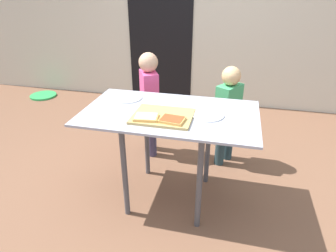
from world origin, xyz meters
TOP-DOWN VIEW (x-y plane):
  - ground_plane at (0.00, 0.00)m, footprint 16.00×16.00m
  - house_door at (-0.63, 2.15)m, footprint 0.90×0.02m
  - dining_table at (0.00, 0.00)m, footprint 1.27×0.73m
  - cutting_board at (-0.03, -0.10)m, footprint 0.41×0.33m
  - pizza_slice_near_left at (-0.12, -0.18)m, footprint 0.17×0.14m
  - pizza_slice_near_right at (0.06, -0.18)m, footprint 0.17×0.14m
  - plate_white_right at (0.27, 0.00)m, footprint 0.23×0.23m
  - plate_white_left at (-0.39, 0.18)m, footprint 0.23×0.23m
  - child_left at (-0.35, 0.65)m, footprint 0.24×0.28m
  - child_right at (0.40, 0.64)m, footprint 0.25×0.28m
  - garden_hose_coil at (-2.44, 1.81)m, footprint 0.39×0.39m

SIDE VIEW (x-z plane):
  - ground_plane at x=0.00m, z-range 0.00..0.00m
  - garden_hose_coil at x=-2.44m, z-range 0.00..0.03m
  - child_right at x=0.40m, z-range 0.07..1.03m
  - child_left at x=-0.35m, z-range 0.09..1.13m
  - dining_table at x=0.00m, z-range 0.29..1.06m
  - plate_white_right at x=0.27m, z-range 0.78..0.79m
  - plate_white_left at x=-0.39m, z-range 0.78..0.79m
  - cutting_board at x=-0.03m, z-range 0.78..0.80m
  - pizza_slice_near_left at x=-0.12m, z-range 0.80..0.82m
  - pizza_slice_near_right at x=0.06m, z-range 0.80..0.82m
  - house_door at x=-0.63m, z-range 0.00..2.00m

